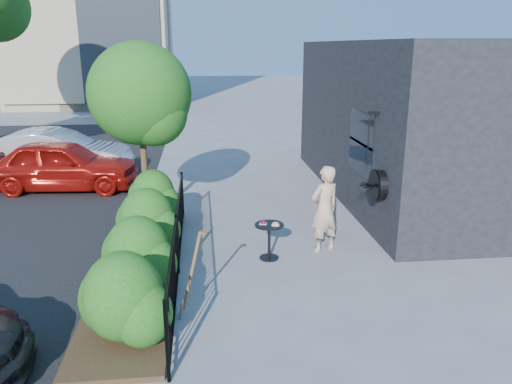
{
  "coord_description": "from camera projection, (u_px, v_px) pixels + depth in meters",
  "views": [
    {
      "loc": [
        -1.02,
        -8.2,
        3.89
      ],
      "look_at": [
        -0.02,
        0.87,
        1.2
      ],
      "focal_mm": 35.0,
      "sensor_mm": 36.0,
      "label": 1
    }
  ],
  "objects": [
    {
      "name": "ground",
      "position": [
        262.0,
        269.0,
        9.02
      ],
      "size": [
        120.0,
        120.0,
        0.0
      ],
      "primitive_type": "plane",
      "color": "gray",
      "rests_on": "ground"
    },
    {
      "name": "shop_building",
      "position": [
        446.0,
        119.0,
        13.33
      ],
      "size": [
        6.22,
        9.0,
        4.0
      ],
      "color": "black",
      "rests_on": "ground"
    },
    {
      "name": "fence",
      "position": [
        177.0,
        244.0,
        8.7
      ],
      "size": [
        0.05,
        6.05,
        1.1
      ],
      "color": "black",
      "rests_on": "ground"
    },
    {
      "name": "planting_bed",
      "position": [
        138.0,
        273.0,
        8.78
      ],
      "size": [
        1.3,
        6.0,
        0.08
      ],
      "primitive_type": "cube",
      "color": "#382616",
      "rests_on": "ground"
    },
    {
      "name": "shrubs",
      "position": [
        142.0,
        236.0,
        8.7
      ],
      "size": [
        1.1,
        5.6,
        1.24
      ],
      "color": "#135417",
      "rests_on": "ground"
    },
    {
      "name": "patio_tree",
      "position": [
        143.0,
        100.0,
        10.63
      ],
      "size": [
        2.2,
        2.2,
        3.94
      ],
      "color": "#3F2B19",
      "rests_on": "ground"
    },
    {
      "name": "cafe_table",
      "position": [
        269.0,
        235.0,
        9.34
      ],
      "size": [
        0.55,
        0.55,
        0.73
      ],
      "rotation": [
        0.0,
        0.0,
        -0.23
      ],
      "color": "black",
      "rests_on": "ground"
    },
    {
      "name": "woman",
      "position": [
        325.0,
        209.0,
        9.61
      ],
      "size": [
        0.74,
        0.63,
        1.71
      ],
      "primitive_type": "imported",
      "rotation": [
        0.0,
        0.0,
        3.57
      ],
      "color": "tan",
      "rests_on": "ground"
    },
    {
      "name": "shovel",
      "position": [
        190.0,
        279.0,
        7.28
      ],
      "size": [
        0.46,
        0.18,
        1.38
      ],
      "color": "brown",
      "rests_on": "ground"
    },
    {
      "name": "car_red",
      "position": [
        62.0,
        165.0,
        13.81
      ],
      "size": [
        4.24,
        1.96,
        1.41
      ],
      "primitive_type": "imported",
      "rotation": [
        0.0,
        0.0,
        1.5
      ],
      "color": "#AA140E",
      "rests_on": "ground"
    },
    {
      "name": "car_silver",
      "position": [
        56.0,
        154.0,
        15.07
      ],
      "size": [
        4.55,
        1.87,
        1.46
      ],
      "primitive_type": "imported",
      "rotation": [
        0.0,
        0.0,
        1.5
      ],
      "color": "#A5A5AA",
      "rests_on": "ground"
    }
  ]
}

